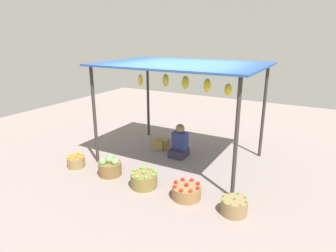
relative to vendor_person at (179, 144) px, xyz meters
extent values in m
plane|color=gray|center=(0.09, -0.13, -0.30)|extent=(14.00, 14.00, 0.00)
cylinder|color=#38332D|center=(-1.46, -1.19, 0.77)|extent=(0.07, 0.07, 2.13)
cylinder|color=#38332D|center=(1.65, -1.19, 0.77)|extent=(0.07, 0.07, 2.13)
cylinder|color=#38332D|center=(-1.46, 0.93, 0.77)|extent=(0.07, 0.07, 2.13)
cylinder|color=#38332D|center=(1.65, 0.93, 0.77)|extent=(0.07, 0.07, 2.13)
cube|color=#284E97|center=(0.09, -0.13, 1.85)|extent=(3.42, 2.42, 0.04)
ellipsoid|color=yellow|center=(-1.00, -0.08, 1.43)|extent=(0.11, 0.11, 0.27)
ellipsoid|color=yellow|center=(-0.46, 0.16, 1.43)|extent=(0.15, 0.15, 0.30)
ellipsoid|color=yellow|center=(0.07, 0.11, 1.43)|extent=(0.16, 0.16, 0.29)
ellipsoid|color=yellow|center=(0.64, -0.02, 1.43)|extent=(0.15, 0.15, 0.29)
ellipsoid|color=yellow|center=(1.18, -0.29, 1.43)|extent=(0.14, 0.14, 0.24)
cube|color=#333043|center=(0.00, -0.03, -0.21)|extent=(0.36, 0.44, 0.18)
cube|color=navy|center=(0.00, 0.02, 0.08)|extent=(0.34, 0.22, 0.40)
sphere|color=olive|center=(0.00, 0.02, 0.38)|extent=(0.21, 0.21, 0.21)
cylinder|color=olive|center=(-1.68, -1.63, -0.19)|extent=(0.37, 0.37, 0.22)
sphere|color=orange|center=(-1.68, -1.63, -0.05)|extent=(0.08, 0.08, 0.08)
sphere|color=orange|center=(-1.54, -1.63, -0.05)|extent=(0.08, 0.08, 0.08)
sphere|color=orange|center=(-1.61, -1.51, -0.05)|extent=(0.08, 0.08, 0.08)
sphere|color=orange|center=(-1.75, -1.51, -0.05)|extent=(0.08, 0.08, 0.08)
sphere|color=orange|center=(-1.82, -1.63, -0.05)|extent=(0.08, 0.08, 0.08)
sphere|color=orange|center=(-1.75, -1.75, -0.05)|extent=(0.08, 0.08, 0.08)
sphere|color=orange|center=(-1.61, -1.75, -0.05)|extent=(0.08, 0.08, 0.08)
cylinder|color=brown|center=(-0.79, -1.56, -0.16)|extent=(0.47, 0.47, 0.27)
sphere|color=#77A565|center=(-0.79, -1.56, 0.03)|extent=(0.15, 0.15, 0.15)
sphere|color=#82AC64|center=(-0.65, -1.56, 0.02)|extent=(0.15, 0.15, 0.15)
sphere|color=#7C9E5C|center=(-0.86, -1.43, 0.02)|extent=(0.15, 0.15, 0.15)
sphere|color=#76A75D|center=(-0.86, -1.68, 0.02)|extent=(0.15, 0.15, 0.15)
cylinder|color=olive|center=(0.08, -1.63, -0.16)|extent=(0.50, 0.50, 0.27)
sphere|color=#71B24B|center=(0.08, -1.63, 0.00)|extent=(0.07, 0.07, 0.07)
sphere|color=#61B144|center=(0.29, -1.63, -0.01)|extent=(0.07, 0.07, 0.07)
sphere|color=#73AE47|center=(0.23, -1.48, -0.01)|extent=(0.07, 0.07, 0.07)
sphere|color=#69AC3D|center=(0.08, -1.42, -0.01)|extent=(0.07, 0.07, 0.07)
sphere|color=#67B443|center=(-0.06, -1.48, -0.01)|extent=(0.07, 0.07, 0.07)
sphere|color=#6DAE43|center=(-0.13, -1.63, -0.01)|extent=(0.07, 0.07, 0.07)
sphere|color=#6EAF45|center=(-0.06, -1.77, -0.01)|extent=(0.07, 0.07, 0.07)
sphere|color=#6CB047|center=(0.08, -1.84, -0.01)|extent=(0.07, 0.07, 0.07)
sphere|color=#6AB346|center=(0.23, -1.77, -0.01)|extent=(0.07, 0.07, 0.07)
cylinder|color=#966D43|center=(0.96, -1.60, -0.19)|extent=(0.51, 0.51, 0.23)
sphere|color=red|center=(0.96, -1.60, -0.04)|extent=(0.07, 0.07, 0.07)
sphere|color=red|center=(1.17, -1.60, -0.05)|extent=(0.07, 0.07, 0.07)
sphere|color=red|center=(1.11, -1.44, -0.05)|extent=(0.07, 0.07, 0.07)
sphere|color=red|center=(0.96, -1.38, -0.05)|extent=(0.07, 0.07, 0.07)
sphere|color=red|center=(0.81, -1.44, -0.05)|extent=(0.07, 0.07, 0.07)
sphere|color=red|center=(0.74, -1.60, -0.05)|extent=(0.07, 0.07, 0.07)
sphere|color=red|center=(0.81, -1.75, -0.05)|extent=(0.07, 0.07, 0.07)
sphere|color=red|center=(0.96, -1.81, -0.05)|extent=(0.07, 0.07, 0.07)
sphere|color=red|center=(1.11, -1.75, -0.05)|extent=(0.07, 0.07, 0.07)
cylinder|color=#90744C|center=(1.83, -1.65, -0.17)|extent=(0.42, 0.42, 0.25)
sphere|color=green|center=(1.83, -1.65, -0.03)|extent=(0.04, 0.04, 0.04)
sphere|color=#3C8E30|center=(2.01, -1.65, -0.04)|extent=(0.04, 0.04, 0.04)
sphere|color=#3C9125|center=(1.96, -1.52, -0.04)|extent=(0.04, 0.04, 0.04)
sphere|color=#3D8C33|center=(1.83, -1.46, -0.04)|extent=(0.04, 0.04, 0.04)
sphere|color=green|center=(1.69, -1.52, -0.04)|extent=(0.04, 0.04, 0.04)
sphere|color=green|center=(1.64, -1.65, -0.04)|extent=(0.04, 0.04, 0.04)
sphere|color=#3F8F2C|center=(1.69, -1.78, -0.04)|extent=(0.04, 0.04, 0.04)
sphere|color=#409225|center=(1.83, -1.84, -0.04)|extent=(0.04, 0.04, 0.04)
sphere|color=#3A822F|center=(1.96, -1.78, -0.04)|extent=(0.04, 0.04, 0.04)
cube|color=olive|center=(-0.58, 0.21, -0.17)|extent=(0.32, 0.25, 0.25)
cube|color=#A2854A|center=(-0.66, 0.17, -0.18)|extent=(0.33, 0.26, 0.23)
camera|label=1|loc=(2.88, -5.70, 2.44)|focal=31.17mm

